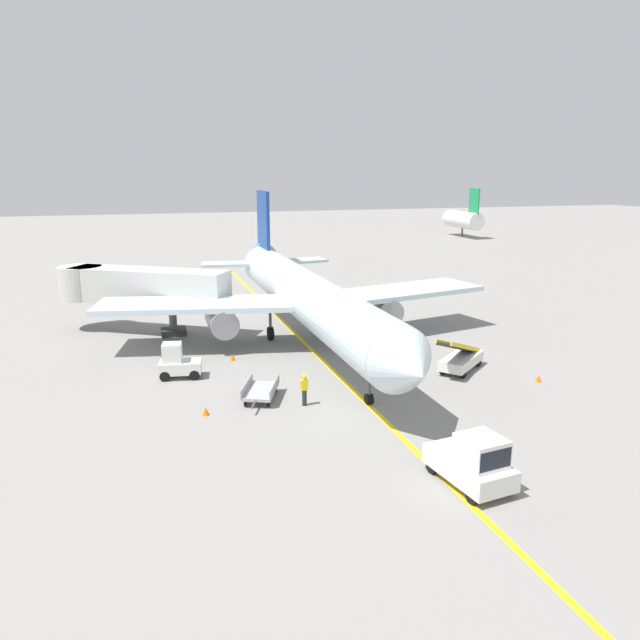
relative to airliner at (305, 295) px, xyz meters
The scene contains 14 objects.
ground_plane 13.48m from the airliner, 92.06° to the right, with size 300.00×300.00×0.00m, color gray.
taxi_line_yellow 8.73m from the airliner, 89.96° to the right, with size 0.30×80.00×0.01m, color yellow.
airliner is the anchor object (origin of this frame).
jet_bridge 13.16m from the airliner, 150.99° to the left, with size 12.30×8.74×4.85m.
pushback_tug 21.20m from the airliner, 87.54° to the right, with size 2.39×3.83×2.20m.
baggage_tug_near_wing 10.70m from the airliner, 151.40° to the right, with size 2.57×1.66×2.10m.
belt_loader_forward_hold 11.64m from the airliner, 49.06° to the right, with size 4.63×4.17×2.59m.
baggage_cart_loaded 11.40m from the airliner, 117.82° to the right, with size 2.50×3.78×0.94m.
ground_crew_marshaller 11.97m from the airliner, 105.59° to the right, with size 0.36×0.24×1.70m.
safety_cone_nose_left 14.17m from the airliner, 126.42° to the right, with size 0.36×0.36×0.44m, color orange.
safety_cone_nose_right 8.76m from the airliner, ahead, with size 0.36×0.36×0.44m, color orange.
safety_cone_wingtip_left 16.18m from the airliner, 47.44° to the right, with size 0.36×0.36×0.44m, color orange.
safety_cone_wingtip_right 6.94m from the airliner, 154.94° to the right, with size 0.36×0.36×0.44m, color orange.
distant_aircraft_far_left 74.46m from the airliner, 52.11° to the left, with size 3.00×10.10×8.80m.
Camera 1 is at (-10.29, -26.55, 11.87)m, focal length 33.88 mm.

